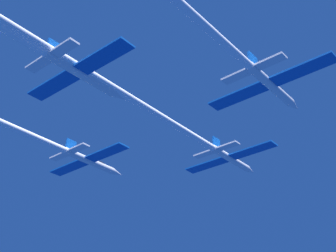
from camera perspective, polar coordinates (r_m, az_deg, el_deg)
name	(u,v)px	position (r m, az deg, el deg)	size (l,w,h in m)	color
jet_lead	(161,117)	(76.35, -0.85, 1.17)	(19.94, 70.48, 3.30)	silver
jet_right_wing	(178,2)	(54.32, 1.29, 15.19)	(19.94, 71.59, 3.30)	silver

